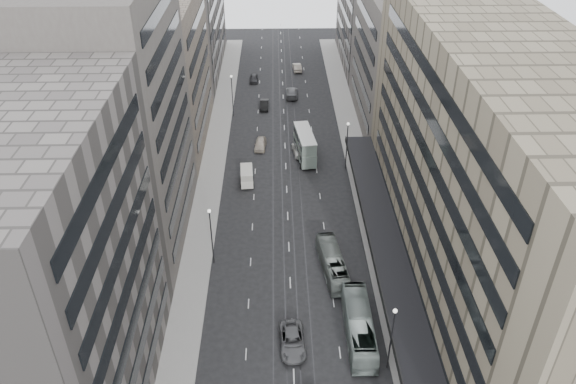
{
  "coord_description": "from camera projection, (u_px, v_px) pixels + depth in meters",
  "views": [
    {
      "loc": [
        -1.46,
        -43.31,
        47.17
      ],
      "look_at": [
        -0.01,
        19.97,
        5.45
      ],
      "focal_mm": 35.0,
      "sensor_mm": 36.0,
      "label": 1
    }
  ],
  "objects": [
    {
      "name": "sidewalk_right",
      "position": [
        357.0,
        160.0,
        93.63
      ],
      "size": [
        4.0,
        125.0,
        0.15
      ],
      "primitive_type": "cube",
      "color": "gray",
      "rests_on": "ground"
    },
    {
      "name": "double_decker",
      "position": [
        305.0,
        145.0,
        92.9
      ],
      "size": [
        3.62,
        9.03,
        4.81
      ],
      "rotation": [
        0.0,
        0.0,
        0.13
      ],
      "color": "gray",
      "rests_on": "ground"
    },
    {
      "name": "sedan_7",
      "position": [
        292.0,
        92.0,
        115.25
      ],
      "size": [
        2.58,
        5.94,
        1.7
      ],
      "primitive_type": "imported",
      "rotation": [
        0.0,
        0.0,
        3.11
      ],
      "color": "slate",
      "rests_on": "ground"
    },
    {
      "name": "sidewalk_left",
      "position": [
        214.0,
        162.0,
        93.17
      ],
      "size": [
        4.0,
        125.0,
        0.15
      ],
      "primitive_type": "cube",
      "color": "gray",
      "rests_on": "ground"
    },
    {
      "name": "ground",
      "position": [
        292.0,
        332.0,
        62.14
      ],
      "size": [
        220.0,
        220.0,
        0.0
      ],
      "primitive_type": "plane",
      "color": "black",
      "rests_on": "ground"
    },
    {
      "name": "sedan_2",
      "position": [
        292.0,
        341.0,
        60.06
      ],
      "size": [
        2.96,
        5.94,
        1.62
      ],
      "primitive_type": "imported",
      "rotation": [
        0.0,
        0.0,
        0.05
      ],
      "color": "#535355",
      "rests_on": "ground"
    },
    {
      "name": "sedan_9",
      "position": [
        297.0,
        67.0,
        127.31
      ],
      "size": [
        2.07,
        5.03,
        1.62
      ],
      "primitive_type": "imported",
      "rotation": [
        0.0,
        0.0,
        3.22
      ],
      "color": "#B1A493",
      "rests_on": "ground"
    },
    {
      "name": "lamp_right_far",
      "position": [
        347.0,
        140.0,
        88.68
      ],
      "size": [
        0.44,
        0.44,
        8.32
      ],
      "color": "#262628",
      "rests_on": "ground"
    },
    {
      "name": "department_store",
      "position": [
        487.0,
        177.0,
        61.01
      ],
      "size": [
        19.2,
        60.0,
        30.0
      ],
      "color": "#7E745C",
      "rests_on": "ground"
    },
    {
      "name": "building_right_far",
      "position": [
        379.0,
        3.0,
        123.3
      ],
      "size": [
        15.0,
        32.0,
        28.0
      ],
      "primitive_type": "cube",
      "color": "#69635E",
      "rests_on": "ground"
    },
    {
      "name": "building_left_b",
      "position": [
        112.0,
        119.0,
        68.24
      ],
      "size": [
        15.0,
        26.0,
        34.0
      ],
      "primitive_type": "cube",
      "color": "#4E4843",
      "rests_on": "ground"
    },
    {
      "name": "sedan_5",
      "position": [
        264.0,
        105.0,
        110.42
      ],
      "size": [
        1.65,
        4.61,
        1.51
      ],
      "primitive_type": "imported",
      "rotation": [
        0.0,
        0.0,
        -0.01
      ],
      "color": "black",
      "rests_on": "ground"
    },
    {
      "name": "building_left_a",
      "position": [
        39.0,
        284.0,
        46.8
      ],
      "size": [
        15.0,
        28.0,
        30.0
      ],
      "primitive_type": "cube",
      "color": "#69635E",
      "rests_on": "ground"
    },
    {
      "name": "building_left_c",
      "position": [
        155.0,
        72.0,
        93.25
      ],
      "size": [
        15.0,
        28.0,
        25.0
      ],
      "primitive_type": "cube",
      "color": "#736759",
      "rests_on": "ground"
    },
    {
      "name": "panel_van",
      "position": [
        247.0,
        176.0,
        86.92
      ],
      "size": [
        2.26,
        4.26,
        2.61
      ],
      "rotation": [
        0.0,
        0.0,
        0.06
      ],
      "color": "white",
      "rests_on": "ground"
    },
    {
      "name": "building_right_mid",
      "position": [
        405.0,
        60.0,
        99.36
      ],
      "size": [
        15.0,
        28.0,
        24.0
      ],
      "primitive_type": "cube",
      "color": "#4E4843",
      "rests_on": "ground"
    },
    {
      "name": "building_left_d",
      "position": [
        181.0,
        8.0,
        119.97
      ],
      "size": [
        15.0,
        38.0,
        28.0
      ],
      "primitive_type": "cube",
      "color": "#69635E",
      "rests_on": "ground"
    },
    {
      "name": "sedan_4",
      "position": [
        260.0,
        144.0,
        96.89
      ],
      "size": [
        2.25,
        4.76,
        1.57
      ],
      "primitive_type": "imported",
      "rotation": [
        0.0,
        0.0,
        -0.09
      ],
      "color": "#B4A795",
      "rests_on": "ground"
    },
    {
      "name": "sedan_6",
      "position": [
        300.0,
        149.0,
        95.44
      ],
      "size": [
        3.21,
        5.77,
        1.53
      ],
      "primitive_type": "imported",
      "rotation": [
        0.0,
        0.0,
        3.27
      ],
      "color": "white",
      "rests_on": "ground"
    },
    {
      "name": "bus_far",
      "position": [
        333.0,
        263.0,
        69.74
      ],
      "size": [
        3.6,
        10.29,
        2.81
      ],
      "primitive_type": "imported",
      "rotation": [
        0.0,
        0.0,
        3.27
      ],
      "color": "gray",
      "rests_on": "ground"
    },
    {
      "name": "bus_near",
      "position": [
        359.0,
        325.0,
        60.8
      ],
      "size": [
        2.77,
        11.57,
        3.22
      ],
      "primitive_type": "imported",
      "rotation": [
        0.0,
        0.0,
        3.14
      ],
      "color": "gray",
      "rests_on": "ground"
    },
    {
      "name": "lamp_right_near",
      "position": [
        392.0,
        332.0,
        55.29
      ],
      "size": [
        0.44,
        0.44,
        8.32
      ],
      "color": "#262628",
      "rests_on": "ground"
    },
    {
      "name": "lamp_left_far",
      "position": [
        232.0,
        91.0,
        105.0
      ],
      "size": [
        0.44,
        0.44,
        8.32
      ],
      "color": "#262628",
      "rests_on": "ground"
    },
    {
      "name": "lamp_left_near",
      "position": [
        211.0,
        230.0,
        69.11
      ],
      "size": [
        0.44,
        0.44,
        8.32
      ],
      "color": "#262628",
      "rests_on": "ground"
    },
    {
      "name": "sedan_8",
      "position": [
        254.0,
        78.0,
        121.9
      ],
      "size": [
        1.81,
        4.3,
        1.45
      ],
      "primitive_type": "imported",
      "rotation": [
        0.0,
        0.0,
        -0.02
      ],
      "color": "#242326",
      "rests_on": "ground"
    }
  ]
}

